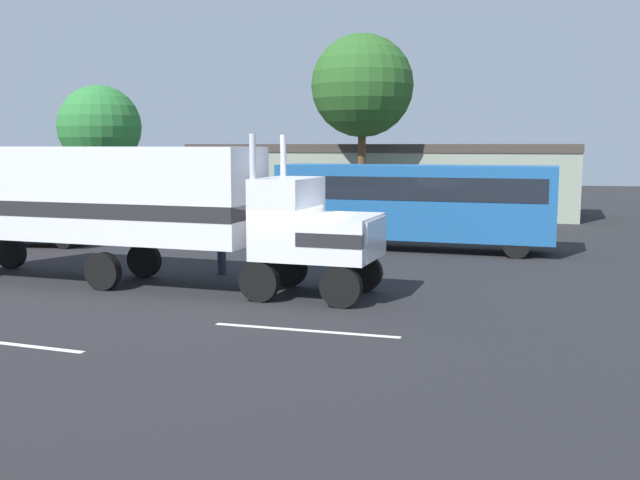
# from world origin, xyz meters

# --- Properties ---
(ground_plane) EXTENTS (120.00, 120.00, 0.00)m
(ground_plane) POSITION_xyz_m (0.00, 0.00, 0.00)
(ground_plane) COLOR #232326
(lane_stripe_near) EXTENTS (4.40, 0.55, 0.01)m
(lane_stripe_near) POSITION_xyz_m (1.01, -3.50, 0.01)
(lane_stripe_near) COLOR silver
(lane_stripe_near) RESTS_ON ground_plane
(semi_truck) EXTENTS (14.37, 4.37, 4.50)m
(semi_truck) POSITION_xyz_m (-5.53, 1.01, 2.52)
(semi_truck) COLOR white
(semi_truck) RESTS_ON ground_plane
(person_bystander) EXTENTS (0.42, 0.48, 1.63)m
(person_bystander) POSITION_xyz_m (-3.24, 3.12, 0.89)
(person_bystander) COLOR #2D3347
(person_bystander) RESTS_ON ground_plane
(parked_bus) EXTENTS (11.22, 3.79, 3.40)m
(parked_bus) POSITION_xyz_m (2.50, 10.01, 2.07)
(parked_bus) COLOR #1E5999
(parked_bus) RESTS_ON ground_plane
(parked_car) EXTENTS (4.56, 2.23, 1.57)m
(parked_car) POSITION_xyz_m (-12.99, 8.05, 0.81)
(parked_car) COLOR maroon
(parked_car) RESTS_ON ground_plane
(tree_left) EXTENTS (5.02, 5.02, 7.81)m
(tree_left) POSITION_xyz_m (-17.44, 22.00, 5.28)
(tree_left) COLOR brown
(tree_left) RESTS_ON ground_plane
(tree_center) EXTENTS (5.69, 5.69, 10.31)m
(tree_center) POSITION_xyz_m (-1.23, 21.45, 7.44)
(tree_center) COLOR brown
(tree_center) RESTS_ON ground_plane
(building_backdrop) EXTENTS (24.20, 9.06, 4.25)m
(building_backdrop) POSITION_xyz_m (-0.72, 25.61, 2.33)
(building_backdrop) COLOR gray
(building_backdrop) RESTS_ON ground_plane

